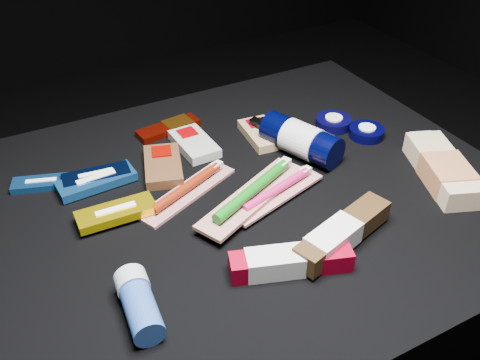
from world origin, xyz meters
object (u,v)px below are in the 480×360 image
bodywash_bottle (443,170)px  deodorant_stick (139,303)px  toothpaste_carton_red (285,262)px  lotion_bottle (301,140)px

bodywash_bottle → deodorant_stick: (-0.59, -0.04, 0.00)m
deodorant_stick → toothpaste_carton_red: bearing=-0.9°
bodywash_bottle → toothpaste_carton_red: (-0.37, -0.06, -0.00)m
toothpaste_carton_red → bodywash_bottle: bearing=28.4°
bodywash_bottle → deodorant_stick: 0.59m
deodorant_stick → toothpaste_carton_red: (0.22, -0.02, -0.01)m
bodywash_bottle → toothpaste_carton_red: size_ratio=1.16×
deodorant_stick → toothpaste_carton_red: size_ratio=0.62×
lotion_bottle → toothpaste_carton_red: 0.32m
bodywash_bottle → deodorant_stick: size_ratio=1.88×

